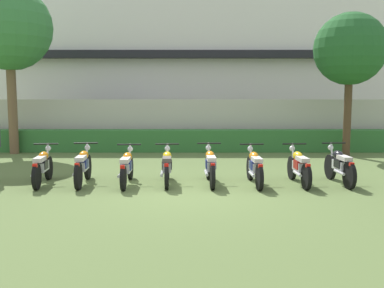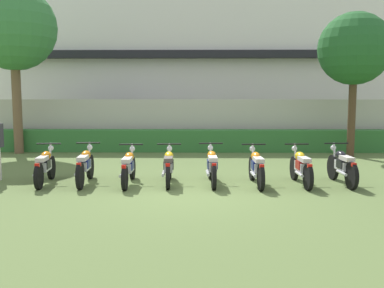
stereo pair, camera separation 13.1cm
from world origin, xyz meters
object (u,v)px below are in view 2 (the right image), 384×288
(parked_car, at_px, (108,122))
(tree_near_inspector, at_px, (14,29))
(motorcycle_in_row_5, at_px, (256,167))
(motorcycle_in_row_7, at_px, (342,166))
(motorcycle_in_row_2, at_px, (129,167))
(motorcycle_in_row_6, at_px, (301,167))
(motorcycle_in_row_4, at_px, (212,166))
(motorcycle_in_row_0, at_px, (45,166))
(motorcycle_in_row_1, at_px, (85,165))
(tree_far_side, at_px, (354,49))
(motorcycle_in_row_3, at_px, (169,166))

(parked_car, xyz_separation_m, tree_near_inspector, (-2.67, -3.21, 3.58))
(motorcycle_in_row_5, distance_m, motorcycle_in_row_7, 2.10)
(motorcycle_in_row_2, bearing_deg, parked_car, 13.57)
(motorcycle_in_row_7, bearing_deg, motorcycle_in_row_6, 90.37)
(motorcycle_in_row_2, bearing_deg, motorcycle_in_row_4, -88.48)
(motorcycle_in_row_0, bearing_deg, parked_car, -4.15)
(tree_near_inspector, relative_size, motorcycle_in_row_7, 3.30)
(tree_near_inspector, distance_m, motorcycle_in_row_6, 11.43)
(motorcycle_in_row_0, height_order, motorcycle_in_row_6, same)
(parked_car, height_order, motorcycle_in_row_0, parked_car)
(motorcycle_in_row_1, xyz_separation_m, motorcycle_in_row_7, (6.26, 0.03, 0.00))
(motorcycle_in_row_5, bearing_deg, motorcycle_in_row_7, -88.96)
(tree_far_side, xyz_separation_m, motorcycle_in_row_6, (-2.86, -4.90, -3.25))
(motorcycle_in_row_5, bearing_deg, motorcycle_in_row_6, -89.20)
(tree_near_inspector, xyz_separation_m, motorcycle_in_row_6, (9.14, -5.53, -4.07))
(motorcycle_in_row_2, bearing_deg, motorcycle_in_row_7, -90.03)
(motorcycle_in_row_4, bearing_deg, motorcycle_in_row_6, -93.81)
(parked_car, distance_m, tree_near_inspector, 5.50)
(tree_far_side, relative_size, motorcycle_in_row_7, 2.70)
(tree_near_inspector, xyz_separation_m, motorcycle_in_row_3, (5.93, -5.48, -4.07))
(parked_car, relative_size, motorcycle_in_row_3, 2.57)
(parked_car, relative_size, motorcycle_in_row_0, 2.49)
(motorcycle_in_row_1, distance_m, motorcycle_in_row_2, 1.08)
(tree_near_inspector, relative_size, motorcycle_in_row_2, 3.19)
(tree_far_side, xyz_separation_m, motorcycle_in_row_4, (-5.01, -4.84, -3.25))
(parked_car, distance_m, tree_far_side, 10.46)
(tree_near_inspector, distance_m, motorcycle_in_row_3, 9.05)
(tree_near_inspector, distance_m, motorcycle_in_row_2, 8.50)
(motorcycle_in_row_5, bearing_deg, motorcycle_in_row_2, 87.14)
(tree_far_side, bearing_deg, tree_near_inspector, 176.99)
(motorcycle_in_row_4, xyz_separation_m, motorcycle_in_row_7, (3.16, 0.00, 0.01))
(motorcycle_in_row_4, bearing_deg, motorcycle_in_row_2, 90.42)
(tree_far_side, bearing_deg, motorcycle_in_row_1, -149.03)
(tree_far_side, relative_size, motorcycle_in_row_0, 2.68)
(motorcycle_in_row_2, height_order, motorcycle_in_row_4, motorcycle_in_row_4)
(motorcycle_in_row_2, height_order, motorcycle_in_row_3, motorcycle_in_row_3)
(tree_near_inspector, relative_size, tree_far_side, 1.22)
(tree_near_inspector, distance_m, motorcycle_in_row_7, 12.22)
(tree_near_inspector, height_order, motorcycle_in_row_0, tree_near_inspector)
(motorcycle_in_row_6, xyz_separation_m, motorcycle_in_row_7, (1.01, 0.06, 0.01))
(motorcycle_in_row_3, distance_m, motorcycle_in_row_4, 1.06)
(motorcycle_in_row_0, distance_m, motorcycle_in_row_3, 3.02)
(motorcycle_in_row_1, distance_m, motorcycle_in_row_4, 3.10)
(motorcycle_in_row_3, bearing_deg, tree_near_inspector, 45.13)
(motorcycle_in_row_1, distance_m, motorcycle_in_row_3, 2.05)
(parked_car, bearing_deg, motorcycle_in_row_3, -72.99)
(motorcycle_in_row_1, height_order, motorcycle_in_row_3, motorcycle_in_row_1)
(motorcycle_in_row_0, bearing_deg, motorcycle_in_row_5, -96.33)
(motorcycle_in_row_3, xyz_separation_m, motorcycle_in_row_6, (3.21, -0.05, 0.00))
(motorcycle_in_row_2, distance_m, motorcycle_in_row_3, 0.97)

